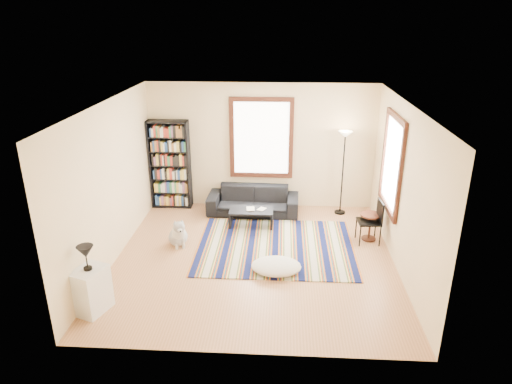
# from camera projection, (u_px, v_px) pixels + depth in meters

# --- Properties ---
(floor) EXTENTS (5.00, 5.00, 0.10)m
(floor) POSITION_uv_depth(u_px,v_px,m) (254.00, 261.00, 8.30)
(floor) COLOR tan
(floor) RESTS_ON ground
(ceiling) EXTENTS (5.00, 5.00, 0.10)m
(ceiling) POSITION_uv_depth(u_px,v_px,m) (254.00, 101.00, 7.24)
(ceiling) COLOR white
(ceiling) RESTS_ON floor
(wall_back) EXTENTS (5.00, 0.10, 2.80)m
(wall_back) POSITION_uv_depth(u_px,v_px,m) (262.00, 146.00, 10.14)
(wall_back) COLOR beige
(wall_back) RESTS_ON floor
(wall_front) EXTENTS (5.00, 0.10, 2.80)m
(wall_front) POSITION_uv_depth(u_px,v_px,m) (241.00, 262.00, 5.40)
(wall_front) COLOR beige
(wall_front) RESTS_ON floor
(wall_left) EXTENTS (0.10, 5.00, 2.80)m
(wall_left) POSITION_uv_depth(u_px,v_px,m) (108.00, 183.00, 7.91)
(wall_left) COLOR beige
(wall_left) RESTS_ON floor
(wall_right) EXTENTS (0.10, 5.00, 2.80)m
(wall_right) POSITION_uv_depth(u_px,v_px,m) (406.00, 189.00, 7.63)
(wall_right) COLOR beige
(wall_right) RESTS_ON floor
(window_back) EXTENTS (1.20, 0.06, 1.60)m
(window_back) POSITION_uv_depth(u_px,v_px,m) (261.00, 138.00, 9.99)
(window_back) COLOR white
(window_back) RESTS_ON wall_back
(window_right) EXTENTS (0.06, 1.20, 1.60)m
(window_right) POSITION_uv_depth(u_px,v_px,m) (392.00, 163.00, 8.30)
(window_right) COLOR white
(window_right) RESTS_ON wall_right
(rug) EXTENTS (2.96, 2.37, 0.02)m
(rug) POSITION_uv_depth(u_px,v_px,m) (275.00, 246.00, 8.68)
(rug) COLOR #0D1343
(rug) RESTS_ON floor
(sofa) EXTENTS (2.02, 0.85, 0.58)m
(sofa) POSITION_uv_depth(u_px,v_px,m) (253.00, 200.00, 10.09)
(sofa) COLOR black
(sofa) RESTS_ON floor
(bookshelf) EXTENTS (0.90, 0.30, 2.00)m
(bookshelf) POSITION_uv_depth(u_px,v_px,m) (170.00, 165.00, 10.19)
(bookshelf) COLOR black
(bookshelf) RESTS_ON floor
(coffee_table) EXTENTS (0.97, 0.65, 0.36)m
(coffee_table) POSITION_uv_depth(u_px,v_px,m) (251.00, 217.00, 9.51)
(coffee_table) COLOR black
(coffee_table) RESTS_ON floor
(book_a) EXTENTS (0.24, 0.19, 0.02)m
(book_a) POSITION_uv_depth(u_px,v_px,m) (246.00, 209.00, 9.44)
(book_a) COLOR beige
(book_a) RESTS_ON coffee_table
(book_b) EXTENTS (0.21, 0.23, 0.01)m
(book_b) POSITION_uv_depth(u_px,v_px,m) (259.00, 208.00, 9.48)
(book_b) COLOR beige
(book_b) RESTS_ON coffee_table
(floor_cushion) EXTENTS (0.97, 0.81, 0.22)m
(floor_cushion) POSITION_uv_depth(u_px,v_px,m) (276.00, 266.00, 7.81)
(floor_cushion) COLOR silver
(floor_cushion) RESTS_ON floor
(floor_lamp) EXTENTS (0.35, 0.35, 1.86)m
(floor_lamp) POSITION_uv_depth(u_px,v_px,m) (343.00, 173.00, 9.84)
(floor_lamp) COLOR black
(floor_lamp) RESTS_ON floor
(side_table) EXTENTS (0.50, 0.50, 0.54)m
(side_table) POSITION_uv_depth(u_px,v_px,m) (370.00, 227.00, 8.89)
(side_table) COLOR #432010
(side_table) RESTS_ON floor
(folding_chair) EXTENTS (0.45, 0.43, 0.86)m
(folding_chair) POSITION_uv_depth(u_px,v_px,m) (369.00, 222.00, 8.72)
(folding_chair) COLOR black
(folding_chair) RESTS_ON floor
(white_cabinet) EXTENTS (0.53, 0.60, 0.70)m
(white_cabinet) POSITION_uv_depth(u_px,v_px,m) (91.00, 290.00, 6.70)
(white_cabinet) COLOR white
(white_cabinet) RESTS_ON floor
(table_lamp) EXTENTS (0.26, 0.26, 0.38)m
(table_lamp) POSITION_uv_depth(u_px,v_px,m) (86.00, 258.00, 6.51)
(table_lamp) COLOR black
(table_lamp) RESTS_ON white_cabinet
(dog) EXTENTS (0.59, 0.67, 0.56)m
(dog) POSITION_uv_depth(u_px,v_px,m) (178.00, 231.00, 8.67)
(dog) COLOR silver
(dog) RESTS_ON floor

